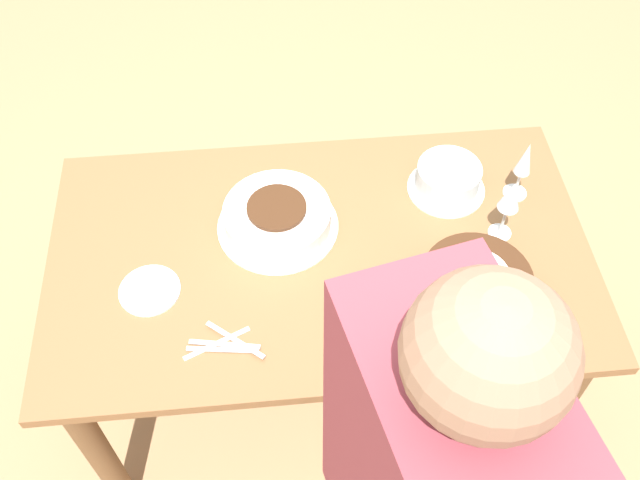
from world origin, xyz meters
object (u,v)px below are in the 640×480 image
(wine_glass_near, at_px, (511,198))
(wine_glass_far, at_px, (525,162))
(cake_back_decorated, at_px, (448,179))
(cake_front_chocolate, at_px, (474,288))
(cake_center_white, at_px, (277,218))

(wine_glass_near, xyz_separation_m, wine_glass_far, (0.08, 0.13, -0.02))
(cake_back_decorated, distance_m, wine_glass_far, 0.21)
(cake_front_chocolate, bearing_deg, cake_center_white, 148.79)
(cake_center_white, xyz_separation_m, wine_glass_far, (0.66, 0.06, 0.09))
(wine_glass_near, bearing_deg, cake_center_white, 172.29)
(cake_front_chocolate, relative_size, wine_glass_far, 1.60)
(cake_back_decorated, height_order, wine_glass_near, wine_glass_near)
(wine_glass_far, bearing_deg, cake_center_white, -175.21)
(cake_front_chocolate, distance_m, wine_glass_far, 0.40)
(cake_center_white, bearing_deg, cake_back_decorated, 10.55)
(cake_center_white, height_order, wine_glass_near, wine_glass_near)
(cake_front_chocolate, height_order, cake_back_decorated, cake_front_chocolate)
(cake_back_decorated, xyz_separation_m, wine_glass_near, (0.11, -0.17, 0.10))
(wine_glass_far, bearing_deg, cake_front_chocolate, -120.78)
(cake_center_white, distance_m, wine_glass_near, 0.60)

